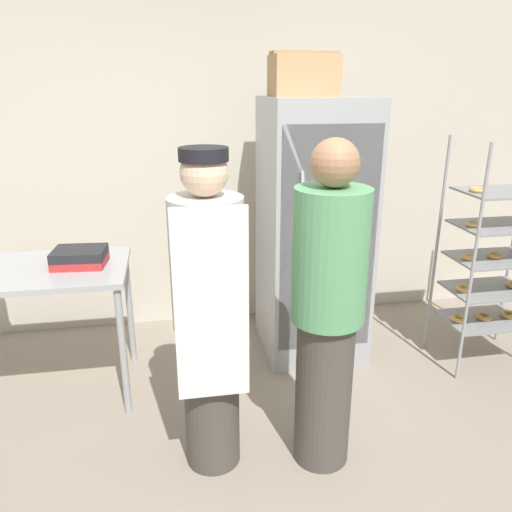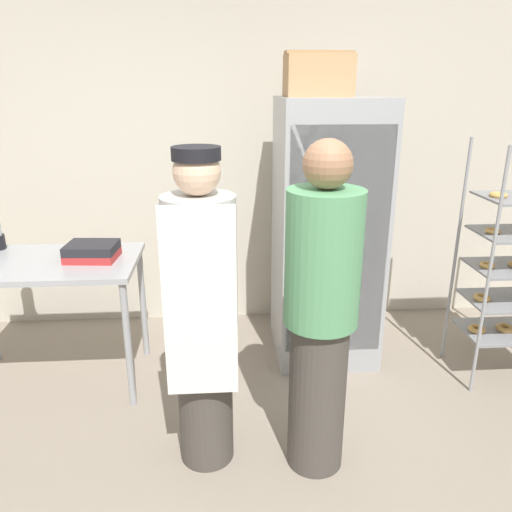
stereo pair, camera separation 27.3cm
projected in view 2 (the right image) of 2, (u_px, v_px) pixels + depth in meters
The scene contains 7 objects.
back_wall at pixel (238, 146), 4.02m from camera, with size 6.40×0.12×2.95m, color beige.
refrigerator at pixel (326, 233), 3.58m from camera, with size 0.71×0.78×1.87m.
prep_counter at pixel (46, 275), 3.21m from camera, with size 1.17×0.71×0.88m.
binder_stack at pixel (92, 251), 3.20m from camera, with size 0.33×0.27×0.11m.
cardboard_storage_box at pixel (318, 75), 3.22m from camera, with size 0.43×0.31×0.28m.
person_baker at pixel (202, 311), 2.48m from camera, with size 0.36×0.37×1.68m.
person_customer at pixel (321, 314), 2.44m from camera, with size 0.37×0.37×1.73m.
Camera 2 is at (-0.14, -1.75, 1.95)m, focal length 35.00 mm.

